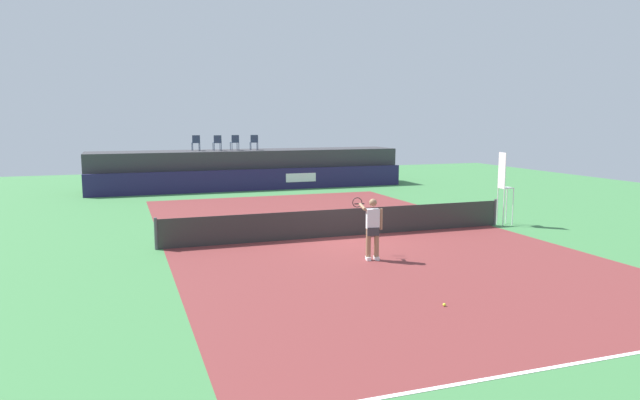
% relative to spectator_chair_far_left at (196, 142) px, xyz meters
% --- Properties ---
extents(ground_plane, '(48.00, 48.00, 0.00)m').
position_rel_spectator_chair_far_left_xyz_m(ground_plane, '(2.95, -12.45, -2.69)').
color(ground_plane, '#3D7A42').
extents(court_inner, '(12.00, 22.00, 0.00)m').
position_rel_spectator_chair_far_left_xyz_m(court_inner, '(2.95, -15.45, -2.69)').
color(court_inner, maroon).
rests_on(court_inner, ground).
extents(line_near_baseline, '(12.00, 0.10, 0.00)m').
position_rel_spectator_chair_far_left_xyz_m(line_near_baseline, '(2.95, -26.40, -2.69)').
color(line_near_baseline, white).
rests_on(line_near_baseline, court_inner).
extents(sponsor_wall, '(18.00, 0.22, 1.20)m').
position_rel_spectator_chair_far_left_xyz_m(sponsor_wall, '(2.96, -1.95, -2.09)').
color(sponsor_wall, '#231E4C').
rests_on(sponsor_wall, ground).
extents(spectator_platform, '(18.00, 2.80, 2.20)m').
position_rel_spectator_chair_far_left_xyz_m(spectator_platform, '(2.95, -0.15, -1.59)').
color(spectator_platform, '#38383D').
rests_on(spectator_platform, ground).
extents(spectator_chair_far_left, '(0.44, 0.44, 0.89)m').
position_rel_spectator_chair_far_left_xyz_m(spectator_chair_far_left, '(0.00, 0.00, 0.00)').
color(spectator_chair_far_left, '#2D3D56').
rests_on(spectator_chair_far_left, spectator_platform).
extents(spectator_chair_left, '(0.45, 0.45, 0.89)m').
position_rel_spectator_chair_far_left_xyz_m(spectator_chair_left, '(1.15, -0.46, 0.00)').
color(spectator_chair_left, '#2D3D56').
rests_on(spectator_chair_left, spectator_platform).
extents(spectator_chair_center, '(0.47, 0.47, 0.89)m').
position_rel_spectator_chair_far_left_xyz_m(spectator_chair_center, '(2.19, -0.29, 0.00)').
color(spectator_chair_center, '#2D3D56').
rests_on(spectator_chair_center, spectator_platform).
extents(spectator_chair_right, '(0.48, 0.48, 0.89)m').
position_rel_spectator_chair_far_left_xyz_m(spectator_chair_right, '(3.30, -0.42, 0.00)').
color(spectator_chair_right, '#2D3D56').
rests_on(spectator_chair_right, spectator_platform).
extents(umpire_chair, '(0.46, 0.46, 2.76)m').
position_rel_spectator_chair_far_left_xyz_m(umpire_chair, '(9.48, -15.45, -1.11)').
color(umpire_chair, white).
rests_on(umpire_chair, ground).
extents(tennis_net, '(12.40, 0.02, 0.95)m').
position_rel_spectator_chair_far_left_xyz_m(tennis_net, '(2.95, -15.45, -2.22)').
color(tennis_net, '#2D2D2D').
rests_on(tennis_net, ground).
extents(net_post_near, '(0.10, 0.10, 1.00)m').
position_rel_spectator_chair_far_left_xyz_m(net_post_near, '(-3.25, -15.45, -2.19)').
color(net_post_near, '#4C4C51').
rests_on(net_post_near, ground).
extents(net_post_far, '(0.10, 0.10, 1.00)m').
position_rel_spectator_chair_far_left_xyz_m(net_post_far, '(9.15, -15.45, -2.19)').
color(net_post_far, '#4C4C51').
rests_on(net_post_far, ground).
extents(tennis_player, '(0.57, 1.21, 1.77)m').
position_rel_spectator_chair_far_left_xyz_m(tennis_player, '(2.50, -18.83, -1.73)').
color(tennis_player, white).
rests_on(tennis_player, court_inner).
extents(tennis_ball, '(0.07, 0.07, 0.07)m').
position_rel_spectator_chair_far_left_xyz_m(tennis_ball, '(2.25, -23.14, -2.66)').
color(tennis_ball, '#D8EA33').
rests_on(tennis_ball, court_inner).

